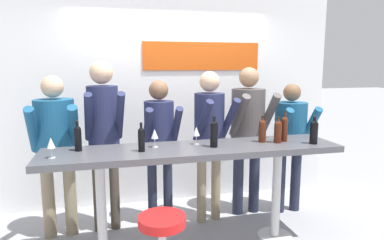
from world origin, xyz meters
TOP-DOWN VIEW (x-y plane):
  - back_wall at (0.00, 1.33)m, footprint 4.46×0.12m
  - tasting_table at (-0.00, 0.00)m, footprint 2.86×0.62m
  - person_far_left at (-1.33, 0.57)m, footprint 0.50×0.58m
  - person_left at (-0.85, 0.59)m, footprint 0.42×0.57m
  - person_center_left at (-0.25, 0.61)m, footprint 0.41×0.52m
  - person_center at (0.32, 0.55)m, footprint 0.48×0.59m
  - person_center_right at (0.82, 0.64)m, footprint 0.50×0.60m
  - person_right at (1.35, 0.57)m, footprint 0.45×0.52m
  - wine_bottle_0 at (0.18, -0.04)m, footprint 0.07×0.07m
  - wine_bottle_1 at (-1.07, 0.11)m, footprint 0.06×0.06m
  - wine_bottle_2 at (-0.51, -0.05)m, footprint 0.06×0.06m
  - wine_bottle_3 at (0.96, 0.03)m, footprint 0.07×0.07m
  - wine_bottle_4 at (0.87, -0.01)m, footprint 0.08×0.08m
  - wine_bottle_5 at (1.20, -0.14)m, footprint 0.08×0.08m
  - wine_bottle_6 at (0.73, 0.05)m, footprint 0.07×0.07m
  - wine_glass_0 at (-0.37, 0.09)m, footprint 0.07×0.07m
  - wine_glass_1 at (-1.27, -0.09)m, footprint 0.07×0.07m
  - wine_glass_2 at (0.05, 0.11)m, footprint 0.07×0.07m

SIDE VIEW (x-z plane):
  - tasting_table at x=0.00m, z-range 0.38..1.41m
  - person_right at x=1.35m, z-range 0.18..1.78m
  - person_center_left at x=-0.25m, z-range 0.20..1.86m
  - person_far_left at x=-1.33m, z-range 0.20..1.91m
  - person_center at x=0.32m, z-range 0.22..1.96m
  - person_center_right at x=0.82m, z-range 0.21..2.00m
  - wine_bottle_2 at x=-0.51m, z-range 1.02..1.29m
  - wine_bottle_4 at x=0.87m, z-range 1.03..1.29m
  - wine_glass_0 at x=-0.37m, z-range 1.07..1.25m
  - wine_glass_1 at x=-1.27m, z-range 1.07..1.25m
  - wine_glass_2 at x=0.05m, z-range 1.07..1.25m
  - wine_bottle_6 at x=0.73m, z-range 1.03..1.30m
  - wine_bottle_1 at x=-1.07m, z-range 1.02..1.30m
  - wine_bottle_5 at x=1.20m, z-range 1.03..1.31m
  - person_left at x=-0.85m, z-range 0.25..2.10m
  - wine_bottle_0 at x=0.18m, z-range 1.02..1.33m
  - wine_bottle_3 at x=0.96m, z-range 1.02..1.34m
  - back_wall at x=0.00m, z-range 0.00..2.84m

